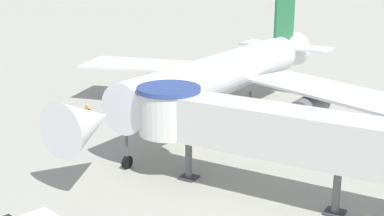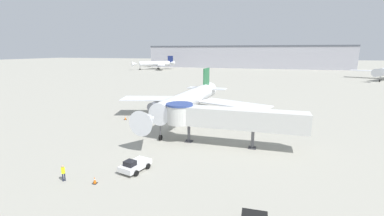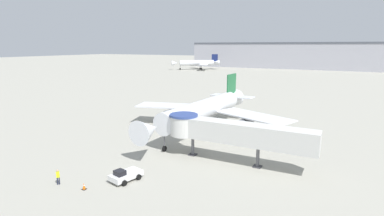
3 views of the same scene
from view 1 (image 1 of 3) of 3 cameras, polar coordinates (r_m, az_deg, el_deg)
ground_plane at (r=45.29m, az=-1.02°, el=-1.96°), size 800.00×800.00×0.00m
main_airplane at (r=45.36m, az=3.23°, el=3.47°), size 32.31×33.43×9.77m
jet_bridge at (r=31.36m, az=8.05°, el=-2.26°), size 20.53×4.10×5.97m
traffic_cone_port_wing at (r=50.88m, az=-11.16°, el=0.25°), size 0.50×0.50×0.81m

